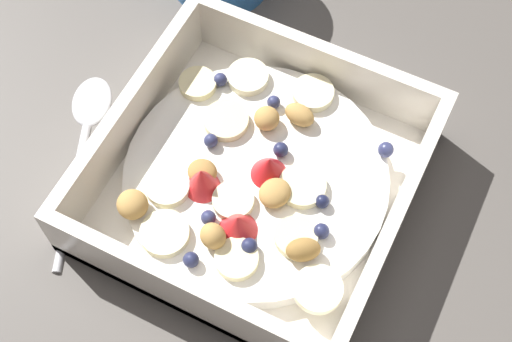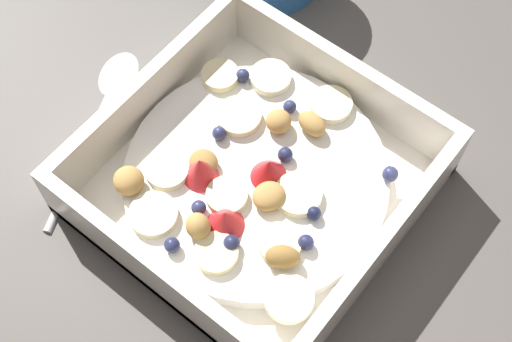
% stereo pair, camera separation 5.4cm
% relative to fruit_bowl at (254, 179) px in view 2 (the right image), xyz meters
% --- Properties ---
extents(ground_plane, '(2.40, 2.40, 0.00)m').
position_rel_fruit_bowl_xyz_m(ground_plane, '(0.01, -0.01, -0.02)').
color(ground_plane, '#56514C').
extents(fruit_bowl, '(0.22, 0.22, 0.06)m').
position_rel_fruit_bowl_xyz_m(fruit_bowl, '(0.00, 0.00, 0.00)').
color(fruit_bowl, white).
rests_on(fruit_bowl, ground).
extents(spoon, '(0.08, 0.17, 0.01)m').
position_rel_fruit_bowl_xyz_m(spoon, '(-0.15, -0.01, -0.01)').
color(spoon, silver).
rests_on(spoon, ground).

